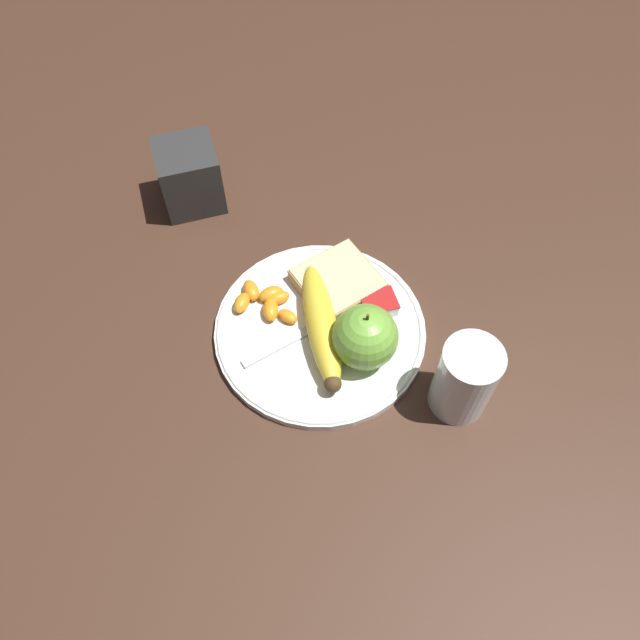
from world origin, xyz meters
TOP-DOWN VIEW (x-y plane):
  - ground_plane at (0.00, 0.00)m, footprint 3.00×3.00m
  - plate at (0.00, 0.00)m, footprint 0.28×0.28m
  - juice_glass at (0.13, -0.14)m, footprint 0.07×0.07m
  - apple at (0.04, -0.05)m, footprint 0.08×0.08m
  - banana at (-0.00, -0.01)m, footprint 0.06×0.19m
  - bread_slice at (0.04, 0.06)m, footprint 0.12×0.12m
  - fork at (-0.01, 0.00)m, footprint 0.17×0.06m
  - jam_packet at (0.08, 0.01)m, footprint 0.05×0.04m
  - orange_segment_0 at (-0.04, 0.06)m, footprint 0.03×0.02m
  - orange_segment_1 at (-0.05, 0.06)m, footprint 0.04×0.02m
  - orange_segment_2 at (-0.09, 0.06)m, footprint 0.03×0.04m
  - orange_segment_3 at (-0.06, 0.04)m, footprint 0.03×0.04m
  - orange_segment_4 at (-0.07, 0.08)m, footprint 0.02×0.04m
  - orange_segment_5 at (-0.04, 0.02)m, footprint 0.03×0.03m
  - condiment_caddy at (-0.11, 0.28)m, footprint 0.09×0.09m

SIDE VIEW (x-z plane):
  - ground_plane at x=0.00m, z-range 0.00..0.00m
  - plate at x=0.00m, z-range 0.00..0.02m
  - fork at x=-0.01m, z-range 0.01..0.02m
  - orange_segment_5 at x=-0.04m, z-range 0.01..0.03m
  - orange_segment_0 at x=-0.04m, z-range 0.01..0.03m
  - orange_segment_2 at x=-0.09m, z-range 0.01..0.03m
  - orange_segment_4 at x=-0.07m, z-range 0.01..0.03m
  - orange_segment_1 at x=-0.05m, z-range 0.01..0.03m
  - orange_segment_3 at x=-0.06m, z-range 0.01..0.03m
  - jam_packet at x=0.08m, z-range 0.01..0.03m
  - bread_slice at x=0.04m, z-range 0.01..0.03m
  - banana at x=0.00m, z-range 0.01..0.05m
  - condiment_caddy at x=-0.11m, z-range 0.00..0.10m
  - juice_glass at x=0.13m, z-range 0.00..0.11m
  - apple at x=0.04m, z-range 0.01..0.10m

